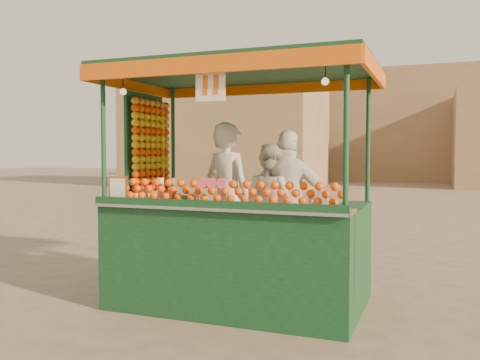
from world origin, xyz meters
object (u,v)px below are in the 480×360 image
at_px(juice_cart, 231,228).
at_px(vendor_left, 228,197).
at_px(vendor_middle, 272,207).
at_px(vendor_right, 289,201).

height_order(juice_cart, vendor_left, juice_cart).
relative_size(vendor_middle, vendor_right, 0.91).
bearing_deg(juice_cart, vendor_middle, 56.98).
height_order(vendor_left, vendor_middle, vendor_left).
xyz_separation_m(vendor_middle, vendor_right, (0.21, 0.00, 0.08)).
distance_m(juice_cart, vendor_left, 0.47).
bearing_deg(vendor_right, vendor_left, 15.43).
distance_m(vendor_left, vendor_right, 0.74).
bearing_deg(vendor_middle, vendor_right, -140.25).
bearing_deg(juice_cart, vendor_right, 43.63).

